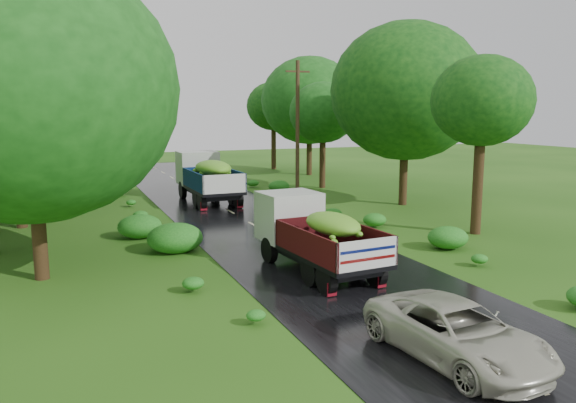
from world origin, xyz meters
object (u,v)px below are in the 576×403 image
car (457,332)px  utility_pole (298,131)px  truck_near (313,230)px  truck_far (206,175)px

car → utility_pole: utility_pole is taller
truck_near → car: 7.29m
car → utility_pole: (4.84, 19.81, 3.45)m
car → utility_pole: size_ratio=0.55×
truck_near → truck_far: size_ratio=0.88×
truck_near → car: bearing=-94.8°
car → truck_near: bearing=84.6°
truck_far → truck_near: bearing=-92.1°
car → utility_pole: bearing=71.0°
truck_far → utility_pole: (4.58, -2.60, 2.51)m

